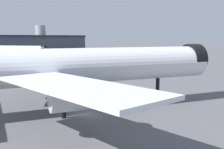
% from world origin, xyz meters
% --- Properties ---
extents(ground, '(900.00, 900.00, 0.00)m').
position_xyz_m(ground, '(0.00, 0.00, 0.00)').
color(ground, '#56565B').
extents(airliner_near_gate, '(57.29, 51.33, 16.81)m').
position_xyz_m(airliner_near_gate, '(-1.18, 2.84, 7.41)').
color(airliner_near_gate, silver).
rests_on(airliner_near_gate, ground).
extents(airliner_far_taxiway, '(32.90, 36.82, 12.41)m').
position_xyz_m(airliner_far_taxiway, '(25.54, 117.51, 5.47)').
color(airliner_far_taxiway, white).
rests_on(airliner_far_taxiway, ground).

